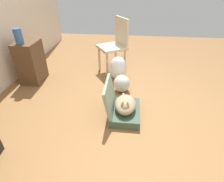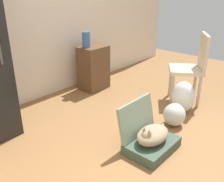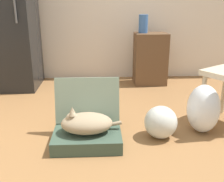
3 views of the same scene
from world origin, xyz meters
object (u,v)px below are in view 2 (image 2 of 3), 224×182
(vase_tall, at_px, (86,40))
(side_table, at_px, (93,68))
(cat, at_px, (152,135))
(plastic_bag_white, at_px, (174,115))
(suitcase_base, at_px, (152,146))
(plastic_bag_clear, at_px, (183,97))
(chair, at_px, (192,66))

(vase_tall, bearing_deg, side_table, -13.59)
(cat, relative_size, plastic_bag_white, 1.74)
(suitcase_base, distance_m, plastic_bag_clear, 1.06)
(cat, relative_size, side_table, 0.69)
(plastic_bag_clear, relative_size, chair, 0.43)
(side_table, height_order, chair, chair)
(cat, height_order, chair, chair)
(plastic_bag_clear, xyz_separation_m, chair, (0.37, 0.09, 0.34))
(plastic_bag_clear, bearing_deg, plastic_bag_white, -166.58)
(suitcase_base, height_order, cat, cat)
(cat, height_order, vase_tall, vase_tall)
(suitcase_base, distance_m, side_table, 1.93)
(suitcase_base, relative_size, side_table, 0.78)
(plastic_bag_clear, relative_size, side_table, 0.61)
(cat, bearing_deg, plastic_bag_white, 7.73)
(suitcase_base, distance_m, vase_tall, 2.04)
(suitcase_base, distance_m, cat, 0.14)
(side_table, bearing_deg, chair, -68.62)
(side_table, bearing_deg, suitcase_base, -116.00)
(vase_tall, bearing_deg, plastic_bag_white, -93.25)
(plastic_bag_clear, distance_m, vase_tall, 1.70)
(suitcase_base, xyz_separation_m, side_table, (0.83, 1.71, 0.30))
(chair, bearing_deg, plastic_bag_clear, -20.18)
(plastic_bag_clear, distance_m, side_table, 1.55)
(plastic_bag_clear, bearing_deg, vase_tall, 101.16)
(plastic_bag_clear, bearing_deg, side_table, 97.28)
(suitcase_base, distance_m, chair, 1.51)
(suitcase_base, bearing_deg, vase_tall, 67.42)
(plastic_bag_clear, distance_m, chair, 0.51)
(plastic_bag_white, relative_size, side_table, 0.40)
(cat, height_order, plastic_bag_white, cat)
(cat, distance_m, plastic_bag_white, 0.64)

